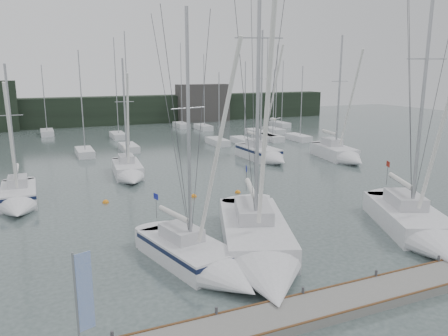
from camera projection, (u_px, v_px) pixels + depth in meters
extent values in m
plane|color=#404E4D|center=(291.00, 258.00, 23.08)|extent=(160.00, 160.00, 0.00)
cube|color=slate|center=(355.00, 299.00, 18.57)|extent=(24.00, 2.00, 0.40)
cube|color=black|center=(105.00, 111.00, 77.92)|extent=(90.00, 4.00, 5.00)
cube|color=#3B3836|center=(203.00, 103.00, 82.95)|extent=(10.00, 3.00, 7.00)
cube|color=silver|center=(118.00, 136.00, 63.12)|extent=(1.80, 4.50, 0.90)
cylinder|color=#999BA0|center=(116.00, 86.00, 61.12)|extent=(0.12, 0.12, 13.24)
cube|color=silver|center=(271.00, 138.00, 61.17)|extent=(1.80, 4.50, 0.90)
cylinder|color=#999BA0|center=(274.00, 103.00, 59.64)|extent=(0.12, 0.12, 8.95)
cube|color=silver|center=(47.00, 133.00, 66.17)|extent=(1.80, 4.50, 0.90)
cylinder|color=#999BA0|center=(44.00, 98.00, 64.56)|extent=(0.12, 0.12, 9.63)
cube|color=silver|center=(274.00, 131.00, 68.22)|extent=(1.80, 4.50, 0.90)
cylinder|color=#999BA0|center=(276.00, 87.00, 66.28)|extent=(0.12, 0.12, 12.57)
cube|color=silver|center=(129.00, 148.00, 53.32)|extent=(1.80, 4.50, 0.90)
cylinder|color=#999BA0|center=(127.00, 90.00, 51.31)|extent=(0.12, 0.12, 13.23)
cube|color=silver|center=(85.00, 153.00, 50.31)|extent=(1.80, 4.50, 0.90)
cylinder|color=#999BA0|center=(82.00, 101.00, 48.55)|extent=(0.12, 0.12, 10.99)
cube|color=silver|center=(243.00, 141.00, 58.40)|extent=(1.80, 4.50, 0.90)
cylinder|color=#999BA0|center=(245.00, 101.00, 56.76)|extent=(0.12, 0.12, 9.94)
cube|color=silver|center=(298.00, 138.00, 61.27)|extent=(1.80, 4.50, 0.90)
cylinder|color=#999BA0|center=(302.00, 101.00, 59.69)|extent=(0.12, 0.12, 9.39)
cube|color=silver|center=(203.00, 127.00, 72.14)|extent=(1.80, 4.50, 0.90)
cylinder|color=#999BA0|center=(204.00, 90.00, 70.35)|extent=(0.12, 0.12, 11.29)
cube|color=silver|center=(181.00, 125.00, 74.84)|extent=(1.80, 4.50, 0.90)
cylinder|color=#999BA0|center=(181.00, 84.00, 72.84)|extent=(0.12, 0.12, 13.22)
cube|color=silver|center=(256.00, 133.00, 66.22)|extent=(1.80, 4.50, 0.90)
cylinder|color=#999BA0|center=(259.00, 94.00, 64.48)|extent=(0.12, 0.12, 10.86)
cube|color=silver|center=(218.00, 142.00, 57.74)|extent=(1.80, 4.50, 0.90)
cylinder|color=#999BA0|center=(219.00, 106.00, 56.25)|extent=(0.12, 0.12, 8.61)
cube|color=silver|center=(264.00, 137.00, 61.71)|extent=(1.80, 4.50, 0.90)
cylinder|color=#999BA0|center=(267.00, 88.00, 59.73)|extent=(0.12, 0.12, 13.01)
cube|color=silver|center=(280.00, 125.00, 76.00)|extent=(1.80, 4.50, 0.90)
cylinder|color=#999BA0|center=(282.00, 92.00, 74.31)|extent=(0.12, 0.12, 10.36)
cube|color=silver|center=(186.00, 254.00, 22.60)|extent=(3.99, 6.27, 1.39)
cone|color=silver|center=(237.00, 284.00, 19.40)|extent=(3.20, 3.05, 2.68)
cube|color=#BCBBC0|center=(181.00, 232.00, 22.73)|extent=(1.99, 2.60, 0.65)
cylinder|color=#999BA0|center=(189.00, 132.00, 20.87)|extent=(0.17, 0.17, 11.40)
cylinder|color=silver|center=(174.00, 214.00, 23.09)|extent=(0.93, 2.81, 0.26)
cube|color=#0E1735|center=(186.00, 245.00, 22.50)|extent=(4.02, 6.29, 0.23)
cube|color=navy|center=(156.00, 196.00, 24.46)|extent=(0.14, 0.49, 0.33)
cube|color=silver|center=(254.00, 234.00, 25.12)|extent=(6.33, 9.33, 1.65)
cone|color=silver|center=(271.00, 285.00, 19.11)|extent=(4.60, 4.70, 3.52)
cube|color=#BCBBC0|center=(253.00, 211.00, 25.39)|extent=(3.03, 3.92, 0.77)
cylinder|color=#999BA0|center=(258.00, 71.00, 22.50)|extent=(0.20, 0.20, 16.63)
cylinder|color=silver|center=(251.00, 189.00, 26.32)|extent=(1.77, 4.06, 0.31)
cube|color=navy|center=(246.00, 169.00, 28.92)|extent=(0.23, 0.56, 0.40)
cube|color=silver|center=(407.00, 220.00, 27.42)|extent=(5.97, 8.09, 1.62)
cube|color=#BCBBC0|center=(405.00, 199.00, 27.69)|extent=(2.83, 3.43, 0.76)
cylinder|color=#999BA0|center=(424.00, 86.00, 25.07)|extent=(0.19, 0.19, 15.04)
cylinder|color=silver|center=(401.00, 181.00, 28.39)|extent=(1.75, 3.43, 0.30)
cube|color=maroon|center=(388.00, 164.00, 30.64)|extent=(0.25, 0.54, 0.39)
cube|color=silver|center=(19.00, 196.00, 32.67)|extent=(2.46, 5.38, 1.46)
cone|color=silver|center=(18.00, 211.00, 29.24)|extent=(2.45, 2.31, 2.44)
cube|color=#BCBBC0|center=(18.00, 181.00, 32.87)|extent=(1.35, 2.15, 0.68)
cylinder|color=#999BA0|center=(11.00, 128.00, 31.17)|extent=(0.18, 0.18, 8.96)
cylinder|color=silver|center=(17.00, 168.00, 33.20)|extent=(0.28, 2.62, 0.27)
cube|color=#0E1735|center=(18.00, 190.00, 32.56)|extent=(2.48, 5.40, 0.24)
cube|color=silver|center=(127.00, 170.00, 41.12)|extent=(2.90, 5.73, 1.44)
cone|color=silver|center=(132.00, 180.00, 37.46)|extent=(2.61, 2.58, 2.40)
cube|color=#BCBBC0|center=(126.00, 158.00, 41.33)|extent=(1.52, 2.32, 0.67)
cylinder|color=#999BA0|center=(125.00, 112.00, 39.54)|extent=(0.17, 0.17, 9.55)
cylinder|color=silver|center=(125.00, 148.00, 41.72)|extent=(0.52, 2.72, 0.27)
cube|color=silver|center=(258.00, 154.00, 48.77)|extent=(3.02, 5.80, 1.63)
cone|color=silver|center=(278.00, 161.00, 45.19)|extent=(2.90, 2.54, 2.82)
cube|color=#BCBBC0|center=(256.00, 143.00, 48.99)|extent=(1.63, 2.34, 0.76)
cylinder|color=#999BA0|center=(261.00, 90.00, 46.86)|extent=(0.20, 0.20, 12.45)
cylinder|color=silver|center=(254.00, 134.00, 49.30)|extent=(0.40, 2.80, 0.30)
cube|color=#0E1735|center=(258.00, 149.00, 48.65)|extent=(3.04, 5.82, 0.27)
cube|color=silver|center=(334.00, 153.00, 49.12)|extent=(3.67, 6.55, 1.67)
cone|color=silver|center=(355.00, 161.00, 44.95)|extent=(3.14, 3.04, 2.78)
cube|color=#BCBBC0|center=(332.00, 142.00, 49.37)|extent=(1.88, 2.68, 0.78)
cylinder|color=#999BA0|center=(339.00, 92.00, 47.20)|extent=(0.20, 0.20, 11.93)
cylinder|color=silver|center=(329.00, 132.00, 49.80)|extent=(0.76, 3.04, 0.31)
sphere|color=orange|center=(194.00, 197.00, 34.12)|extent=(0.47, 0.47, 0.47)
sphere|color=orange|center=(238.00, 193.00, 35.24)|extent=(0.46, 0.46, 0.46)
sphere|color=orange|center=(106.00, 203.00, 32.60)|extent=(0.48, 0.48, 0.48)
cylinder|color=#999BA0|center=(77.00, 311.00, 13.59)|extent=(0.07, 0.07, 3.93)
cube|color=blue|center=(85.00, 292.00, 13.66)|extent=(0.51, 0.19, 2.62)
ellipsoid|color=silver|center=(273.00, 119.00, 23.39)|extent=(0.25, 0.45, 0.20)
cube|color=#919399|center=(268.00, 119.00, 23.25)|extent=(0.45, 0.17, 0.11)
cube|color=#919399|center=(277.00, 119.00, 23.51)|extent=(0.45, 0.17, 0.11)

